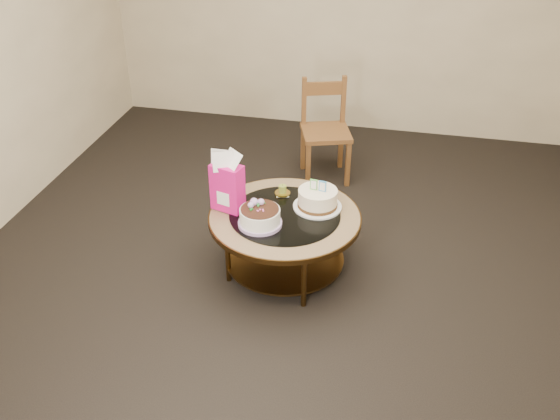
% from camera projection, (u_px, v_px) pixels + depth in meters
% --- Properties ---
extents(ground, '(5.00, 5.00, 0.00)m').
position_uv_depth(ground, '(285.00, 269.00, 4.38)').
color(ground, black).
rests_on(ground, ground).
extents(room_walls, '(4.52, 5.02, 2.61)m').
position_uv_depth(room_walls, '(286.00, 54.00, 3.56)').
color(room_walls, beige).
rests_on(room_walls, ground).
extents(coffee_table, '(1.02, 1.02, 0.46)m').
position_uv_depth(coffee_table, '(285.00, 224.00, 4.18)').
color(coffee_table, '#513617').
rests_on(coffee_table, ground).
extents(decorated_cake, '(0.29, 0.29, 0.17)m').
position_uv_depth(decorated_cake, '(260.00, 217.00, 4.00)').
color(decorated_cake, '#B893D1').
rests_on(decorated_cake, coffee_table).
extents(cream_cake, '(0.33, 0.33, 0.21)m').
position_uv_depth(cream_cake, '(318.00, 199.00, 4.17)').
color(cream_cake, white).
rests_on(cream_cake, coffee_table).
extents(gift_bag, '(0.23, 0.20, 0.42)m').
position_uv_depth(gift_bag, '(227.00, 181.00, 4.08)').
color(gift_bag, '#E0158A').
rests_on(gift_bag, coffee_table).
extents(pillar_candle, '(0.11, 0.11, 0.08)m').
position_uv_depth(pillar_candle, '(283.00, 191.00, 4.34)').
color(pillar_candle, tan).
rests_on(pillar_candle, coffee_table).
extents(dining_chair, '(0.50, 0.50, 0.86)m').
position_uv_depth(dining_chair, '(325.00, 130.00, 5.31)').
color(dining_chair, brown).
rests_on(dining_chair, ground).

